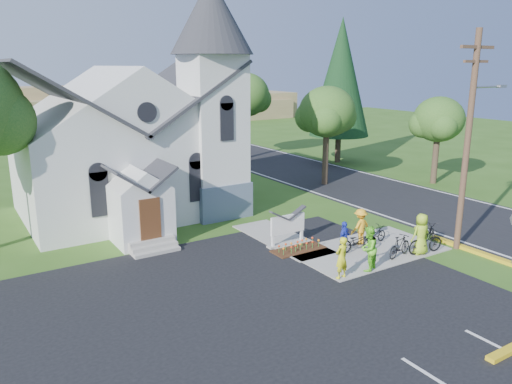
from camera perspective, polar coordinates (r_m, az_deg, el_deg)
ground at (r=22.78m, az=10.84°, el=-7.74°), size 120.00×120.00×0.00m
parking_lot at (r=17.47m, az=-2.03°, el=-14.59°), size 20.00×16.00×0.02m
road at (r=39.92m, az=6.73°, el=2.03°), size 8.00×90.00×0.02m
sidewalk at (r=24.08m, az=12.66°, el=-6.53°), size 7.00×4.00×0.05m
church at (r=29.38m, az=-14.03°, el=7.64°), size 12.35×12.00×13.00m
church_sign at (r=24.01m, az=3.64°, el=-3.73°), size 2.20×0.40×1.70m
flower_bed at (r=23.66m, az=4.88°, el=-6.58°), size 2.60×1.10×0.07m
utility_pole at (r=24.48m, az=23.17°, el=6.02°), size 3.45×0.28×10.00m
tree_road_near at (r=35.90m, az=8.12°, el=9.00°), size 4.00×4.00×7.05m
tree_road_mid at (r=45.90m, az=-1.25°, el=11.00°), size 4.40×4.40×7.80m
tree_road_far at (r=38.27m, az=20.15°, el=7.74°), size 3.60×3.60×6.30m
conifer at (r=44.56m, az=9.66°, el=12.77°), size 5.20×5.20×12.40m
distant_hills at (r=74.07m, az=-18.35°, el=8.76°), size 61.00×10.00×5.60m
cyclist_0 at (r=20.54m, az=9.75°, el=-7.40°), size 0.68×0.49×1.75m
bike_0 at (r=23.56m, az=11.50°, el=-5.57°), size 2.03×1.08×1.01m
cyclist_1 at (r=21.47m, az=12.72°, el=-6.33°), size 1.14×1.03×1.92m
bike_1 at (r=23.44m, az=16.09°, el=-5.96°), size 1.74×0.81×1.01m
cyclist_2 at (r=23.22m, az=10.04°, el=-5.12°), size 0.97×0.69×1.52m
bike_2 at (r=24.85m, az=13.38°, el=-4.79°), size 1.70×0.77×0.86m
cyclist_3 at (r=24.50m, az=11.84°, el=-3.88°), size 1.18×0.74×1.76m
bike_3 at (r=24.18m, az=18.80°, el=-5.38°), size 1.95×0.83×1.14m
cyclist_4 at (r=23.91m, az=18.34°, el=-4.58°), size 1.01×0.73×1.92m
bike_4 at (r=25.72m, az=19.07°, el=-4.51°), size 1.81×1.20×0.90m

